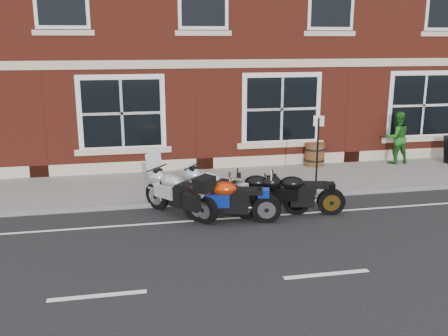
{
  "coord_description": "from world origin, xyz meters",
  "views": [
    {
      "loc": [
        -3.42,
        -10.68,
        4.05
      ],
      "look_at": [
        -0.96,
        1.6,
        0.87
      ],
      "focal_mm": 40.0,
      "sensor_mm": 36.0,
      "label": 1
    }
  ],
  "objects_px": {
    "moto_sport_red": "(231,198)",
    "barrel_planter": "(314,154)",
    "pedestrian_right": "(397,138)",
    "parking_sign": "(318,147)",
    "moto_sport_silver": "(217,189)",
    "moto_sport_black": "(298,192)",
    "moto_naked_black": "(263,191)",
    "moto_touring_silver": "(179,191)"
  },
  "relations": [
    {
      "from": "pedestrian_right",
      "to": "parking_sign",
      "type": "relative_size",
      "value": 0.86
    },
    {
      "from": "moto_sport_silver",
      "to": "parking_sign",
      "type": "xyz_separation_m",
      "value": [
        3.0,
        1.1,
        0.7
      ]
    },
    {
      "from": "moto_touring_silver",
      "to": "pedestrian_right",
      "type": "xyz_separation_m",
      "value": [
        7.6,
        3.39,
        0.37
      ]
    },
    {
      "from": "moto_sport_black",
      "to": "pedestrian_right",
      "type": "xyz_separation_m",
      "value": [
        4.8,
        3.91,
        0.42
      ]
    },
    {
      "from": "moto_sport_red",
      "to": "barrel_planter",
      "type": "relative_size",
      "value": 2.9
    },
    {
      "from": "moto_sport_red",
      "to": "pedestrian_right",
      "type": "bearing_deg",
      "value": -43.4
    },
    {
      "from": "moto_sport_red",
      "to": "barrel_planter",
      "type": "distance_m",
      "value": 5.69
    },
    {
      "from": "moto_naked_black",
      "to": "moto_sport_red",
      "type": "bearing_deg",
      "value": 128.22
    },
    {
      "from": "moto_sport_black",
      "to": "barrel_planter",
      "type": "distance_m",
      "value": 4.62
    },
    {
      "from": "moto_sport_red",
      "to": "moto_naked_black",
      "type": "xyz_separation_m",
      "value": [
        0.87,
        0.4,
        -0.0
      ]
    },
    {
      "from": "moto_touring_silver",
      "to": "parking_sign",
      "type": "bearing_deg",
      "value": -22.59
    },
    {
      "from": "moto_sport_silver",
      "to": "parking_sign",
      "type": "distance_m",
      "value": 3.27
    },
    {
      "from": "moto_sport_silver",
      "to": "barrel_planter",
      "type": "height_order",
      "value": "moto_sport_silver"
    },
    {
      "from": "moto_sport_red",
      "to": "barrel_planter",
      "type": "xyz_separation_m",
      "value": [
        3.7,
        4.32,
        -0.08
      ]
    },
    {
      "from": "parking_sign",
      "to": "moto_naked_black",
      "type": "bearing_deg",
      "value": -120.12
    },
    {
      "from": "parking_sign",
      "to": "moto_sport_red",
      "type": "bearing_deg",
      "value": -123.58
    },
    {
      "from": "moto_touring_silver",
      "to": "moto_sport_black",
      "type": "height_order",
      "value": "moto_touring_silver"
    },
    {
      "from": "parking_sign",
      "to": "barrel_planter",
      "type": "bearing_deg",
      "value": 92.75
    },
    {
      "from": "moto_sport_silver",
      "to": "moto_sport_red",
      "type": "bearing_deg",
      "value": -119.86
    },
    {
      "from": "moto_sport_black",
      "to": "barrel_planter",
      "type": "height_order",
      "value": "moto_sport_black"
    },
    {
      "from": "moto_touring_silver",
      "to": "pedestrian_right",
      "type": "bearing_deg",
      "value": -14.92
    },
    {
      "from": "parking_sign",
      "to": "pedestrian_right",
      "type": "bearing_deg",
      "value": 54.31
    },
    {
      "from": "moto_sport_black",
      "to": "moto_naked_black",
      "type": "bearing_deg",
      "value": 85.66
    },
    {
      "from": "moto_sport_black",
      "to": "pedestrian_right",
      "type": "distance_m",
      "value": 6.2
    },
    {
      "from": "moto_sport_black",
      "to": "pedestrian_right",
      "type": "bearing_deg",
      "value": -39.35
    },
    {
      "from": "moto_naked_black",
      "to": "parking_sign",
      "type": "distance_m",
      "value": 2.52
    },
    {
      "from": "barrel_planter",
      "to": "parking_sign",
      "type": "height_order",
      "value": "parking_sign"
    },
    {
      "from": "moto_sport_black",
      "to": "parking_sign",
      "type": "distance_m",
      "value": 2.15
    },
    {
      "from": "moto_sport_silver",
      "to": "barrel_planter",
      "type": "relative_size",
      "value": 2.29
    },
    {
      "from": "moto_sport_black",
      "to": "moto_naked_black",
      "type": "xyz_separation_m",
      "value": [
        -0.8,
        0.23,
        0.0
      ]
    },
    {
      "from": "moto_touring_silver",
      "to": "moto_sport_silver",
      "type": "bearing_deg",
      "value": -35.52
    },
    {
      "from": "moto_touring_silver",
      "to": "moto_sport_red",
      "type": "bearing_deg",
      "value": -70.42
    },
    {
      "from": "moto_touring_silver",
      "to": "moto_naked_black",
      "type": "relative_size",
      "value": 0.86
    },
    {
      "from": "moto_sport_red",
      "to": "pedestrian_right",
      "type": "relative_size",
      "value": 1.26
    },
    {
      "from": "moto_sport_red",
      "to": "moto_sport_silver",
      "type": "bearing_deg",
      "value": 29.36
    },
    {
      "from": "moto_naked_black",
      "to": "pedestrian_right",
      "type": "xyz_separation_m",
      "value": [
        5.6,
        3.69,
        0.42
      ]
    },
    {
      "from": "pedestrian_right",
      "to": "moto_sport_black",
      "type": "bearing_deg",
      "value": 39.92
    },
    {
      "from": "parking_sign",
      "to": "moto_sport_silver",
      "type": "bearing_deg",
      "value": -136.91
    },
    {
      "from": "moto_sport_black",
      "to": "moto_naked_black",
      "type": "distance_m",
      "value": 0.83
    },
    {
      "from": "pedestrian_right",
      "to": "barrel_planter",
      "type": "distance_m",
      "value": 2.81
    },
    {
      "from": "moto_sport_silver",
      "to": "moto_naked_black",
      "type": "height_order",
      "value": "moto_sport_silver"
    },
    {
      "from": "moto_touring_silver",
      "to": "barrel_planter",
      "type": "relative_size",
      "value": 2.49
    }
  ]
}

